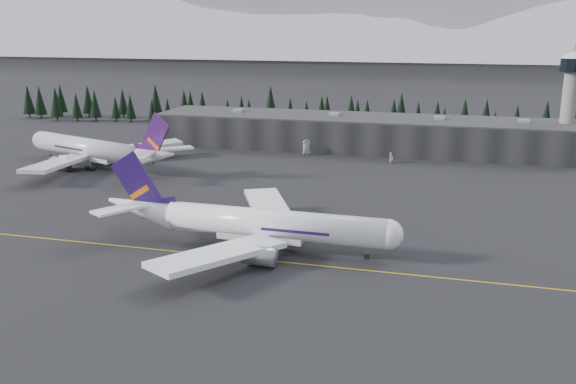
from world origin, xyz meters
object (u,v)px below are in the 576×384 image
(control_tower, at_px, (570,93))
(gse_vehicle_a, at_px, (306,153))
(jet_main, at_px, (249,223))
(gse_vehicle_b, at_px, (391,161))
(terminal, at_px, (359,133))
(jet_parked, at_px, (98,150))

(control_tower, xyz_separation_m, gse_vehicle_a, (-91.87, -20.82, -22.60))
(jet_main, distance_m, gse_vehicle_b, 98.53)
(gse_vehicle_a, bearing_deg, jet_main, -105.40)
(terminal, relative_size, gse_vehicle_b, 40.66)
(terminal, relative_size, gse_vehicle_a, 27.71)
(terminal, bearing_deg, jet_parked, -144.39)
(gse_vehicle_a, bearing_deg, jet_parked, -170.16)
(control_tower, bearing_deg, terminal, -177.71)
(jet_main, relative_size, jet_parked, 0.98)
(jet_main, bearing_deg, jet_parked, 140.89)
(control_tower, relative_size, gse_vehicle_b, 9.58)
(terminal, height_order, gse_vehicle_b, terminal)
(jet_main, bearing_deg, control_tower, 57.91)
(control_tower, xyz_separation_m, gse_vehicle_b, (-59.73, -26.81, -22.74))
(jet_parked, relative_size, gse_vehicle_a, 11.98)
(terminal, xyz_separation_m, control_tower, (75.00, 3.00, 17.11))
(jet_main, xyz_separation_m, gse_vehicle_b, (19.98, 96.35, -4.97))
(terminal, xyz_separation_m, jet_parked, (-79.90, -57.23, -0.38))
(control_tower, bearing_deg, jet_main, -122.91)
(terminal, bearing_deg, gse_vehicle_b, -57.32)
(control_tower, height_order, jet_main, control_tower)
(terminal, distance_m, control_tower, 76.98)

